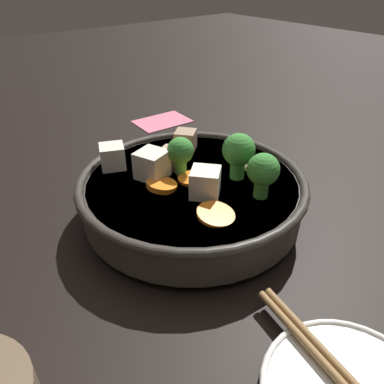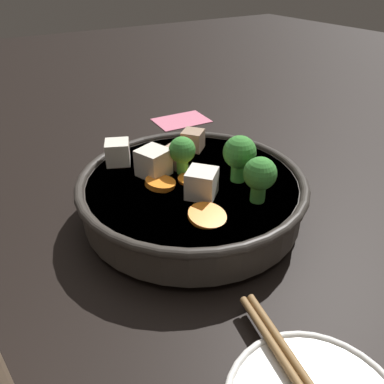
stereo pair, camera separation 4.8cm
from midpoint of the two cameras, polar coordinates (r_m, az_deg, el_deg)
ground_plane at (r=0.50m, az=-2.75°, el=-3.68°), size 3.00×3.00×0.00m
stirfry_bowl at (r=0.48m, az=-2.80°, el=0.22°), size 0.29×0.29×0.11m
napkin at (r=0.80m, az=-6.30°, el=10.66°), size 0.11×0.08×0.00m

